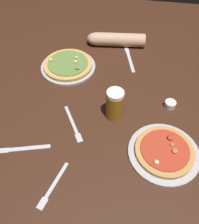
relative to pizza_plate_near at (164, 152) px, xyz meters
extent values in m
cube|color=#3D2114|center=(-0.30, 0.16, -0.03)|extent=(2.40, 2.40, 0.03)
cylinder|color=#B2B2B7|center=(0.00, 0.00, -0.01)|extent=(0.30, 0.30, 0.01)
cylinder|color=tan|center=(0.00, 0.00, 0.01)|extent=(0.24, 0.24, 0.02)
cylinder|color=#B73823|center=(0.00, 0.00, 0.02)|extent=(0.20, 0.20, 0.01)
ellipsoid|color=#C67038|center=(0.03, 0.03, 0.02)|extent=(0.02, 0.02, 0.01)
ellipsoid|color=#C67038|center=(0.04, -0.01, 0.03)|extent=(0.02, 0.02, 0.01)
ellipsoid|color=#DBC67A|center=(-0.03, -0.07, 0.03)|extent=(0.02, 0.02, 0.01)
ellipsoid|color=#B73823|center=(0.02, 0.06, 0.03)|extent=(0.03, 0.03, 0.01)
cylinder|color=#B2B2B7|center=(-0.52, 0.47, -0.01)|extent=(0.30, 0.30, 0.01)
cylinder|color=tan|center=(-0.52, 0.47, 0.01)|extent=(0.27, 0.27, 0.02)
cylinder|color=olive|center=(-0.52, 0.47, 0.02)|extent=(0.22, 0.22, 0.01)
ellipsoid|color=#DBC67A|center=(-0.48, 0.48, 0.03)|extent=(0.02, 0.02, 0.01)
ellipsoid|color=#DBC67A|center=(-0.62, 0.48, 0.03)|extent=(0.02, 0.02, 0.01)
ellipsoid|color=#DBC67A|center=(-0.49, 0.52, 0.02)|extent=(0.02, 0.02, 0.01)
ellipsoid|color=olive|center=(-0.46, 0.43, 0.03)|extent=(0.02, 0.02, 0.01)
cylinder|color=#9E6619|center=(-0.23, 0.17, 0.05)|extent=(0.08, 0.08, 0.14)
cylinder|color=white|center=(-0.23, 0.17, 0.13)|extent=(0.08, 0.08, 0.02)
torus|color=silver|center=(-0.21, 0.22, 0.05)|extent=(0.04, 0.09, 0.09)
cylinder|color=silver|center=(0.03, 0.27, 0.00)|extent=(0.05, 0.05, 0.03)
cube|color=silver|center=(-0.40, -0.19, -0.01)|extent=(0.06, 0.16, 0.01)
cube|color=silver|center=(-0.43, -0.28, -0.01)|extent=(0.04, 0.05, 0.00)
cube|color=silver|center=(-0.19, 0.59, -0.01)|extent=(0.07, 0.19, 0.01)
cube|color=silver|center=(-0.22, 0.69, -0.01)|extent=(0.04, 0.06, 0.00)
cube|color=silver|center=(-0.42, 0.11, -0.01)|extent=(0.11, 0.16, 0.01)
cube|color=silver|center=(-0.36, 0.02, -0.01)|extent=(0.04, 0.05, 0.00)
cube|color=silver|center=(-0.56, -0.07, -0.01)|extent=(0.19, 0.07, 0.01)
cube|color=silver|center=(-0.67, -0.10, -0.01)|extent=(0.06, 0.04, 0.00)
cylinder|color=tan|center=(-0.27, 0.73, 0.02)|extent=(0.31, 0.11, 0.08)
ellipsoid|color=tan|center=(-0.41, 0.72, 0.02)|extent=(0.10, 0.08, 0.07)
camera|label=1|loc=(-0.18, -0.55, 0.86)|focal=38.99mm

